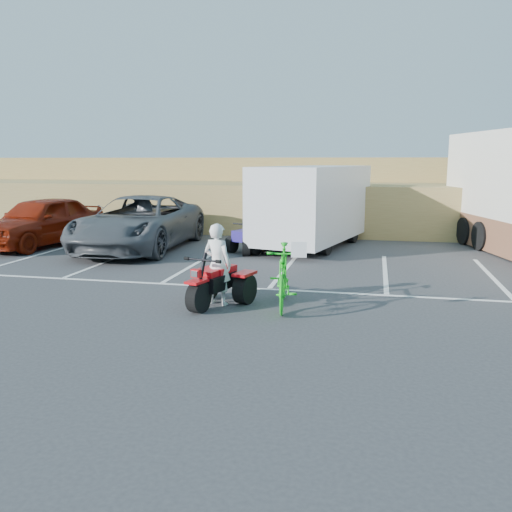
% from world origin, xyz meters
% --- Properties ---
extents(ground, '(100.00, 100.00, 0.00)m').
position_xyz_m(ground, '(0.00, 0.00, 0.00)').
color(ground, '#343436').
rests_on(ground, ground).
extents(parking_stripes, '(28.00, 5.16, 0.01)m').
position_xyz_m(parking_stripes, '(0.87, 4.07, 0.00)').
color(parking_stripes, white).
rests_on(parking_stripes, ground).
extents(grass_embankment, '(40.00, 8.50, 3.10)m').
position_xyz_m(grass_embankment, '(0.00, 15.48, 1.42)').
color(grass_embankment, '#9B7D46').
rests_on(grass_embankment, ground).
extents(red_trike_atv, '(1.65, 1.94, 1.08)m').
position_xyz_m(red_trike_atv, '(-0.83, 0.73, 0.00)').
color(red_trike_atv, red).
rests_on(red_trike_atv, ground).
extents(rider, '(0.71, 0.56, 1.71)m').
position_xyz_m(rider, '(-0.79, 0.88, 0.86)').
color(rider, white).
rests_on(rider, ground).
extents(green_dirt_bike, '(0.88, 2.22, 1.30)m').
position_xyz_m(green_dirt_bike, '(0.58, 0.96, 0.65)').
color(green_dirt_bike, '#14BF19').
rests_on(green_dirt_bike, ground).
extents(grey_pickup, '(3.19, 6.55, 1.80)m').
position_xyz_m(grey_pickup, '(-5.41, 7.17, 0.90)').
color(grey_pickup, '#474A4F').
rests_on(grey_pickup, ground).
extents(red_car, '(2.82, 5.37, 1.74)m').
position_xyz_m(red_car, '(-9.10, 7.14, 0.87)').
color(red_car, maroon).
rests_on(red_car, ground).
extents(cargo_trailer, '(3.76, 6.36, 2.78)m').
position_xyz_m(cargo_trailer, '(0.27, 9.02, 1.50)').
color(cargo_trailer, silver).
rests_on(cargo_trailer, ground).
extents(quad_atv_blue, '(1.60, 1.83, 1.00)m').
position_xyz_m(quad_atv_blue, '(-1.58, 7.50, 0.00)').
color(quad_atv_blue, navy).
rests_on(quad_atv_blue, ground).
extents(quad_atv_green, '(1.53, 1.85, 1.06)m').
position_xyz_m(quad_atv_green, '(-1.20, 7.26, 0.00)').
color(quad_atv_green, '#145B1E').
rests_on(quad_atv_green, ground).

